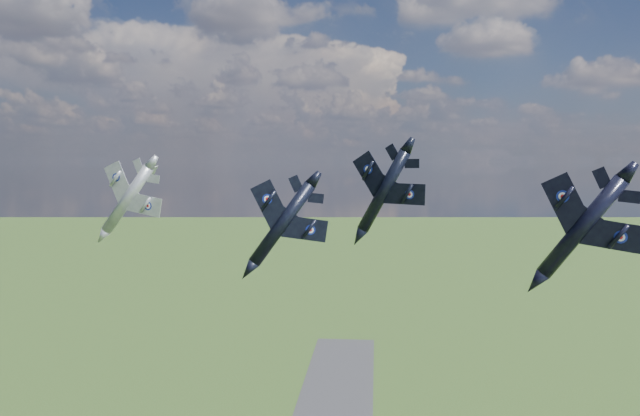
# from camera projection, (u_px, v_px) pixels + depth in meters

# --- Properties ---
(jet_lead_navy) EXTENTS (12.50, 16.30, 8.81)m
(jet_lead_navy) POSITION_uv_depth(u_px,v_px,m) (282.00, 224.00, 70.34)
(jet_lead_navy) COLOR black
(jet_right_navy) EXTENTS (13.18, 15.68, 7.84)m
(jet_right_navy) POSITION_uv_depth(u_px,v_px,m) (582.00, 228.00, 50.29)
(jet_right_navy) COLOR black
(jet_high_navy) EXTENTS (16.24, 18.85, 8.45)m
(jet_high_navy) POSITION_uv_depth(u_px,v_px,m) (384.00, 191.00, 79.33)
(jet_high_navy) COLOR black
(jet_left_silver) EXTENTS (12.80, 16.35, 8.89)m
(jet_left_silver) POSITION_uv_depth(u_px,v_px,m) (127.00, 199.00, 80.90)
(jet_left_silver) COLOR #92949B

